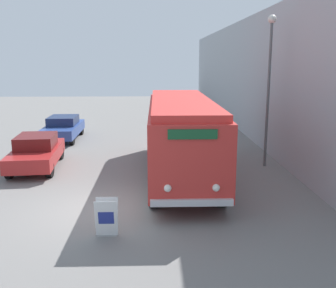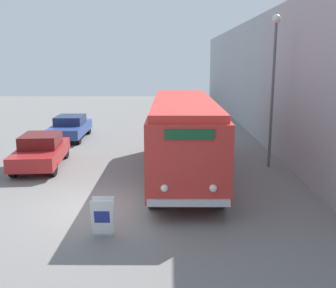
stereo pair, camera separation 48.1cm
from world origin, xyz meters
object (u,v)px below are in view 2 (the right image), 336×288
Objects in this scene: sign_board at (103,217)px; parked_car_near at (41,151)px; parked_car_mid at (70,127)px; streetlamp at (274,71)px; vintage_bus at (183,132)px.

sign_board is 7.93m from parked_car_near.
parked_car_mid reaches higher than sign_board.
streetlamp is 1.42× the size of parked_car_mid.
parked_car_mid is at bearing 130.58° from vintage_bus.
sign_board is at bearing -112.58° from vintage_bus.
streetlamp is at bearing -5.10° from parked_car_near.
vintage_bus is 6.26m from sign_board.
parked_car_near reaches higher than parked_car_mid.
streetlamp reaches higher than sign_board.
parked_car_near is at bearing -179.74° from streetlamp.
streetlamp is 10.66m from parked_car_near.
sign_board is (-2.35, -5.65, -1.30)m from vintage_bus.
vintage_bus is 1.56× the size of streetlamp.
streetlamp reaches higher than parked_car_near.
parked_car_near is at bearing -88.60° from parked_car_mid.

